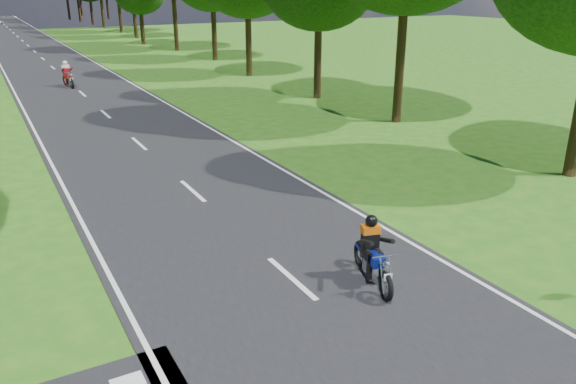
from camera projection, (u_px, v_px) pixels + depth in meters
ground at (346, 327)px, 10.04m from camera, size 160.00×160.00×0.00m
main_road at (35, 52)px, 51.09m from camera, size 7.00×140.00×0.02m
road_markings at (35, 54)px, 49.48m from camera, size 7.40×140.00×0.01m
rider_near_blue at (373, 251)px, 11.29m from camera, size 1.00×1.79×1.41m
rider_far_red at (67, 74)px, 33.21m from camera, size 0.79×1.88×1.52m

